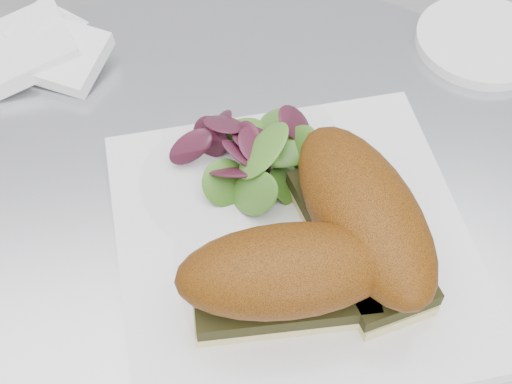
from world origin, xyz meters
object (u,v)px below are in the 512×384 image
at_px(saucer, 482,41).
at_px(sandwich_right, 363,219).
at_px(sandwich_left, 286,277).
at_px(plate, 294,246).

bearing_deg(saucer, sandwich_right, -128.81).
bearing_deg(saucer, sandwich_left, -132.85).
height_order(sandwich_right, saucer, sandwich_right).
xyz_separation_m(sandwich_left, saucer, (0.25, 0.27, -0.05)).
bearing_deg(sandwich_left, saucer, 48.54).
relative_size(plate, sandwich_left, 1.77).
relative_size(plate, saucer, 2.09).
distance_m(sandwich_right, saucer, 0.30).
relative_size(plate, sandwich_right, 1.52).
bearing_deg(plate, saucer, 42.79).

